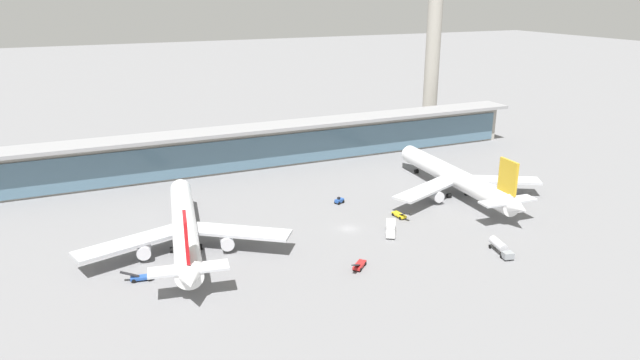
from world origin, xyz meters
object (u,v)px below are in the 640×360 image
(service_truck_by_tail_yellow, at_px, (400,215))
(service_truck_on_taxiway_grey, at_px, (500,247))
(service_truck_near_nose_blue, at_px, (141,277))
(service_truck_under_wing_red, at_px, (359,265))
(service_truck_at_far_stand_white, at_px, (391,228))
(airliner_left_stand, at_px, (185,227))
(airliner_centre_stand, at_px, (456,178))
(service_truck_mid_apron_blue, at_px, (339,201))
(control_tower, at_px, (434,34))

(service_truck_by_tail_yellow, relative_size, service_truck_on_taxiway_grey, 0.78)
(service_truck_near_nose_blue, bearing_deg, service_truck_by_tail_yellow, 6.62)
(service_truck_by_tail_yellow, bearing_deg, service_truck_on_taxiway_grey, -71.18)
(service_truck_under_wing_red, bearing_deg, service_truck_by_tail_yellow, 42.53)
(service_truck_at_far_stand_white, bearing_deg, airliner_left_stand, 165.54)
(service_truck_under_wing_red, height_order, service_truck_at_far_stand_white, service_truck_at_far_stand_white)
(airliner_centre_stand, bearing_deg, service_truck_mid_apron_blue, 167.60)
(service_truck_mid_apron_blue, xyz_separation_m, service_truck_at_far_stand_white, (2.36, -25.78, 0.82))
(airliner_left_stand, xyz_separation_m, service_truck_under_wing_red, (34.03, -27.22, -4.78))
(airliner_left_stand, height_order, service_truck_on_taxiway_grey, airliner_left_stand)
(airliner_centre_stand, height_order, control_tower, control_tower)
(service_truck_mid_apron_blue, relative_size, service_truck_on_taxiway_grey, 0.37)
(airliner_left_stand, height_order, service_truck_near_nose_blue, airliner_left_stand)
(service_truck_near_nose_blue, distance_m, control_tower, 175.55)
(service_truck_under_wing_red, bearing_deg, service_truck_near_nose_blue, 162.71)
(airliner_left_stand, relative_size, airliner_centre_stand, 1.00)
(service_truck_by_tail_yellow, distance_m, control_tower, 119.42)
(airliner_left_stand, height_order, service_truck_at_far_stand_white, airliner_left_stand)
(service_truck_under_wing_red, relative_size, service_truck_at_far_stand_white, 0.80)
(service_truck_near_nose_blue, xyz_separation_m, service_truck_at_far_stand_white, (63.35, -0.38, 0.88))
(airliner_centre_stand, height_order, service_truck_near_nose_blue, airliner_centre_stand)
(service_truck_mid_apron_blue, bearing_deg, airliner_centre_stand, -12.40)
(service_truck_at_far_stand_white, bearing_deg, service_truck_mid_apron_blue, 95.22)
(service_truck_under_wing_red, xyz_separation_m, service_truck_at_far_stand_white, (16.76, 14.13, 0.88))
(airliner_left_stand, height_order, service_truck_by_tail_yellow, airliner_left_stand)
(airliner_centre_stand, bearing_deg, airliner_left_stand, -176.81)
(service_truck_on_taxiway_grey, bearing_deg, service_truck_under_wing_red, 168.85)
(service_truck_mid_apron_blue, distance_m, control_tower, 114.48)
(service_truck_near_nose_blue, distance_m, service_truck_mid_apron_blue, 66.07)
(service_truck_mid_apron_blue, height_order, service_truck_on_taxiway_grey, service_truck_on_taxiway_grey)
(service_truck_by_tail_yellow, height_order, control_tower, control_tower)
(service_truck_mid_apron_blue, relative_size, service_truck_at_far_stand_white, 0.44)
(airliner_centre_stand, xyz_separation_m, service_truck_on_taxiway_grey, (-15.67, -38.84, -3.88))
(service_truck_by_tail_yellow, bearing_deg, control_tower, 51.61)
(service_truck_mid_apron_blue, distance_m, service_truck_by_tail_yellow, 20.05)
(service_truck_by_tail_yellow, distance_m, service_truck_at_far_stand_white, 11.89)
(airliner_left_stand, bearing_deg, service_truck_by_tail_yellow, -4.30)
(service_truck_by_tail_yellow, bearing_deg, service_truck_under_wing_red, -137.47)
(service_truck_mid_apron_blue, bearing_deg, service_truck_by_tail_yellow, -58.60)
(service_truck_near_nose_blue, relative_size, service_truck_at_far_stand_white, 0.93)
(airliner_left_stand, relative_size, service_truck_at_far_stand_white, 8.95)
(airliner_centre_stand, distance_m, control_tower, 97.18)
(service_truck_mid_apron_blue, xyz_separation_m, control_tower, (79.95, 70.60, 41.60))
(service_truck_under_wing_red, bearing_deg, service_truck_at_far_stand_white, 40.13)
(service_truck_mid_apron_blue, height_order, control_tower, control_tower)
(service_truck_under_wing_red, distance_m, service_truck_by_tail_yellow, 33.72)
(airliner_centre_stand, relative_size, control_tower, 0.85)
(airliner_centre_stand, distance_m, service_truck_near_nose_blue, 98.89)
(service_truck_by_tail_yellow, xyz_separation_m, control_tower, (69.50, 87.71, 41.67))
(service_truck_mid_apron_blue, xyz_separation_m, service_truck_by_tail_yellow, (10.45, -17.12, -0.07))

